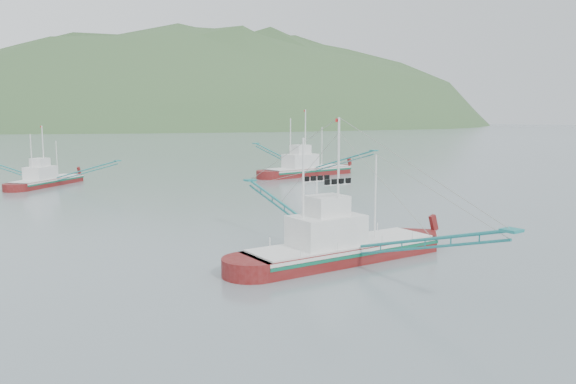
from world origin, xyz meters
TOP-DOWN VIEW (x-y plane):
  - ground at (0.00, 0.00)m, footprint 1200.00×1200.00m
  - main_boat at (-2.34, -2.80)m, footprint 13.27×23.76m
  - bg_boat_right at (27.58, 39.15)m, footprint 15.01×26.78m
  - bg_boat_far at (-7.92, 48.97)m, footprint 16.57×18.01m
  - headland_right at (240.00, 430.00)m, footprint 684.00×432.00m

SIDE VIEW (x-z plane):
  - ground at x=0.00m, z-range 0.00..0.00m
  - headland_right at x=240.00m, z-range -153.00..153.00m
  - main_boat at x=-2.34m, z-range -3.43..6.18m
  - bg_boat_right at x=27.58m, z-range -3.94..6.91m
  - bg_boat_far at x=-7.92m, z-range -2.41..6.04m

